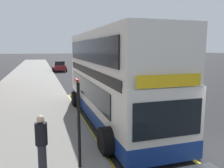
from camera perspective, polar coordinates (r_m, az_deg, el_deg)
name	(u,v)px	position (r m, az deg, el deg)	size (l,w,h in m)	color
ground_plane	(78,71)	(38.17, -8.49, 3.28)	(260.00, 260.00, 0.00)	#28282B
pavement_near	(32,72)	(37.72, -19.06, 2.93)	(6.00, 76.00, 0.14)	gray
double_decker_bus	(112,79)	(11.63, -0.01, 1.14)	(3.27, 10.82, 4.40)	white
bus_bay_markings	(109,118)	(12.22, -0.87, -8.38)	(2.83, 13.48, 0.01)	yellow
bus_stop_sign	(78,116)	(6.81, -8.32, -7.78)	(0.09, 0.51, 2.60)	black
parked_car_maroon_across	(59,66)	(37.64, -12.89, 4.30)	(2.09, 4.20, 1.62)	maroon
parked_car_silver_behind	(91,62)	(49.88, -5.12, 5.54)	(2.09, 4.20, 1.62)	#B2B5BA
pedestrian_waiting_near_sign	(42,141)	(6.96, -17.02, -13.40)	(0.34, 0.34, 1.65)	#26262D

